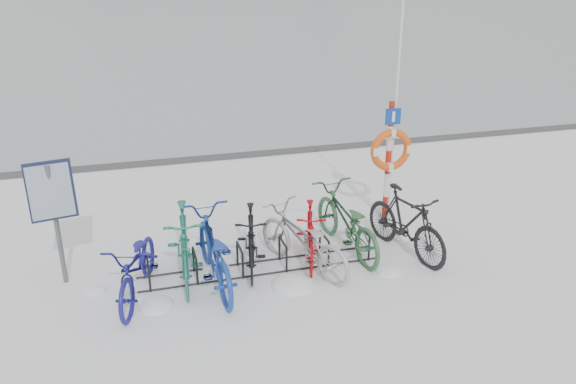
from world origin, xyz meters
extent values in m
plane|color=white|center=(0.00, 0.00, 0.00)|extent=(900.00, 900.00, 0.00)
cube|color=#3F3F42|center=(0.00, 5.90, 0.05)|extent=(400.00, 0.25, 0.10)
cylinder|color=black|center=(-1.80, -0.22, 0.22)|extent=(0.04, 0.04, 0.44)
cylinder|color=black|center=(-1.80, 0.22, 0.22)|extent=(0.04, 0.04, 0.44)
cylinder|color=black|center=(-1.80, 0.00, 0.44)|extent=(0.04, 0.44, 0.04)
cylinder|color=black|center=(-1.08, -0.22, 0.22)|extent=(0.04, 0.04, 0.44)
cylinder|color=black|center=(-1.08, 0.22, 0.22)|extent=(0.04, 0.04, 0.44)
cylinder|color=black|center=(-1.08, 0.00, 0.44)|extent=(0.04, 0.44, 0.04)
cylinder|color=black|center=(-0.36, -0.22, 0.22)|extent=(0.04, 0.04, 0.44)
cylinder|color=black|center=(-0.36, 0.22, 0.22)|extent=(0.04, 0.04, 0.44)
cylinder|color=black|center=(-0.36, 0.00, 0.44)|extent=(0.04, 0.44, 0.04)
cylinder|color=black|center=(0.36, -0.22, 0.22)|extent=(0.04, 0.04, 0.44)
cylinder|color=black|center=(0.36, 0.22, 0.22)|extent=(0.04, 0.04, 0.44)
cylinder|color=black|center=(0.36, 0.00, 0.44)|extent=(0.04, 0.44, 0.04)
cylinder|color=black|center=(1.08, -0.22, 0.22)|extent=(0.04, 0.04, 0.44)
cylinder|color=black|center=(1.08, 0.22, 0.22)|extent=(0.04, 0.04, 0.44)
cylinder|color=black|center=(1.08, 0.00, 0.44)|extent=(0.04, 0.44, 0.04)
cylinder|color=black|center=(1.80, -0.22, 0.22)|extent=(0.04, 0.04, 0.44)
cylinder|color=black|center=(1.80, 0.22, 0.22)|extent=(0.04, 0.04, 0.44)
cylinder|color=black|center=(1.80, 0.00, 0.44)|extent=(0.04, 0.44, 0.04)
cylinder|color=black|center=(0.00, -0.22, 0.02)|extent=(4.00, 0.03, 0.03)
cylinder|color=black|center=(0.00, 0.22, 0.02)|extent=(4.00, 0.03, 0.03)
cylinder|color=#595B5E|center=(-3.06, 0.45, 0.96)|extent=(0.07, 0.07, 1.93)
cube|color=black|center=(-3.06, 0.42, 1.55)|extent=(0.70, 0.37, 0.87)
cube|color=#8C99AD|center=(-3.06, 0.38, 1.55)|extent=(0.62, 0.29, 0.78)
cylinder|color=#B01E0E|center=(2.81, 1.30, 0.23)|extent=(0.11, 0.11, 0.47)
cylinder|color=silver|center=(2.81, 1.30, 0.70)|extent=(0.11, 0.11, 0.47)
cylinder|color=#B01E0E|center=(2.81, 1.30, 1.17)|extent=(0.11, 0.11, 0.47)
cylinder|color=silver|center=(2.81, 1.30, 1.64)|extent=(0.11, 0.11, 0.47)
cylinder|color=#B01E0E|center=(2.81, 1.30, 2.10)|extent=(0.11, 0.11, 0.47)
torus|color=#DF5115|center=(2.81, 1.21, 1.43)|extent=(0.82, 0.14, 0.82)
cube|color=#0D3596|center=(2.81, 1.22, 2.07)|extent=(0.30, 0.03, 0.30)
cylinder|color=silver|center=(2.91, 1.35, 2.12)|extent=(0.04, 0.04, 4.25)
imported|color=navy|center=(-1.95, -0.26, 0.51)|extent=(1.18, 2.07, 1.03)
imported|color=#1D6D58|center=(-1.22, 0.08, 0.60)|extent=(0.74, 2.04, 1.20)
imported|color=#193C9D|center=(-0.81, -0.22, 0.58)|extent=(0.89, 2.25, 1.16)
imported|color=black|center=(-0.14, 0.15, 0.52)|extent=(0.84, 1.78, 1.03)
imported|color=#A0A4A9|center=(0.65, -0.16, 0.54)|extent=(1.54, 2.17, 1.08)
imported|color=#BA040D|center=(0.86, 0.10, 0.50)|extent=(0.91, 1.72, 0.99)
imported|color=#2A5B36|center=(1.57, 0.28, 0.57)|extent=(1.01, 2.25, 1.14)
imported|color=black|center=(2.51, -0.12, 0.59)|extent=(1.01, 2.06, 1.19)
ellipsoid|color=white|center=(2.69, 0.45, 0.00)|extent=(0.42, 0.42, 0.15)
ellipsoid|color=white|center=(-2.60, 0.04, 0.00)|extent=(0.35, 0.35, 0.12)
ellipsoid|color=white|center=(0.34, -0.64, 0.00)|extent=(0.69, 0.69, 0.24)
ellipsoid|color=white|center=(0.43, 0.82, 0.00)|extent=(0.33, 0.33, 0.12)
ellipsoid|color=white|center=(-1.74, -0.64, 0.00)|extent=(0.51, 0.51, 0.18)
ellipsoid|color=white|center=(-0.73, 0.20, 0.00)|extent=(0.46, 0.46, 0.16)
ellipsoid|color=white|center=(1.97, -0.66, 0.00)|extent=(0.45, 0.45, 0.16)
ellipsoid|color=white|center=(1.18, 0.59, 0.00)|extent=(0.55, 0.55, 0.19)
camera|label=1|loc=(-1.83, -7.91, 4.57)|focal=35.00mm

